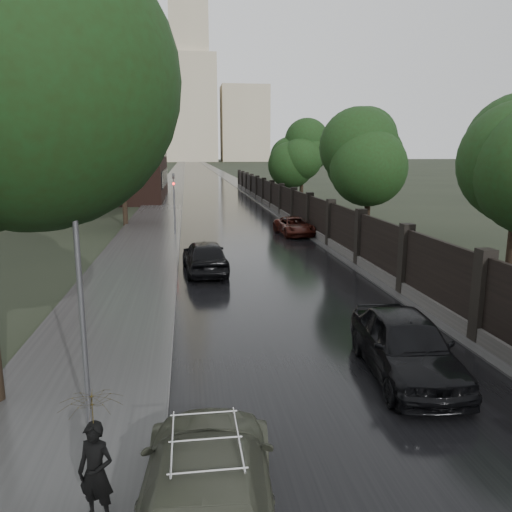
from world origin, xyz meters
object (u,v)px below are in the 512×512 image
Objects in this scene: tree_right_c at (302,156)px; volga_sedan at (207,488)px; lamp_post at (81,302)px; car_right_far at (294,226)px; traffic_light at (174,199)px; hatchback_left at (205,256)px; pedestrian_umbrella at (92,420)px; tree_right_b at (370,158)px; tree_left_far at (122,153)px; car_right_near at (406,345)px.

volga_sedan is (-10.81, -41.20, -4.25)m from tree_right_c.
lamp_post is 1.21× the size of car_right_far.
traffic_light is 0.95× the size of car_right_far.
tree_right_c is at bearing -115.82° from hatchback_left.
volga_sedan is 2.07× the size of pedestrian_umbrella.
traffic_light is at bearing 87.32° from lamp_post.
traffic_light is 0.83× the size of volga_sedan.
tree_right_b is at bearing -32.76° from car_right_far.
tree_left_far is 1.53× the size of volga_sedan.
tree_right_b is at bearing -110.61° from volga_sedan.
tree_right_b is 1.00× the size of tree_right_c.
car_right_far is (8.80, 22.66, -2.09)m from lamp_post.
tree_left_far reaches higher than lamp_post.
car_right_far is (11.40, -5.84, -4.66)m from tree_left_far.
hatchback_left is at bearing 78.45° from lamp_post.
tree_right_c is at bearing 70.50° from car_right_far.
lamp_post is at bearing -116.21° from car_right_far.
tree_left_far is at bearing 147.89° from car_right_far.
tree_left_far is at bearing 95.21° from lamp_post.
tree_right_c is 1.56× the size of hatchback_left.
pedestrian_umbrella is at bearing -91.20° from traffic_light.
tree_right_b reaches higher than traffic_light.
tree_right_c is (15.50, 10.00, -0.29)m from tree_left_far.
volga_sedan is 1.07× the size of hatchback_left.
lamp_post reaches higher than pedestrian_umbrella.
volga_sedan is at bearing 84.00° from hatchback_left.
tree_left_far is 1.65× the size of hatchback_left.
tree_left_far is 17.45m from tree_right_b.
pedestrian_umbrella reaches higher than hatchback_left.
tree_right_b is at bearing 77.24° from car_right_near.
volga_sedan is at bearing 12.94° from pedestrian_umbrella.
volga_sedan is at bearing -81.46° from tree_left_far.
tree_left_far is 6.84m from traffic_light.
traffic_light is (3.70, -5.01, -2.84)m from tree_left_far.
traffic_light is at bearing 109.87° from car_right_near.
volga_sedan is 26.23m from car_right_far.
volga_sedan is at bearing -104.71° from tree_right_c.
lamp_post is at bearing -122.18° from tree_right_b.
tree_right_b is 25.94m from volga_sedan.
car_right_near is at bearing -99.12° from tree_right_c.
traffic_light is at bearing 165.76° from tree_right_b.
traffic_light is 0.89× the size of hatchback_left.
hatchback_left is (2.64, 12.91, -1.91)m from lamp_post.
traffic_light is 10.82m from hatchback_left.
car_right_near is 21.00m from car_right_far.
tree_left_far reaches higher than pedestrian_umbrella.
tree_right_c is at bearing 85.58° from car_right_near.
pedestrian_umbrella is at bearing -84.17° from tree_left_far.
hatchback_left is at bearing 116.03° from car_right_near.
car_right_near is 7.73m from pedestrian_umbrella.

